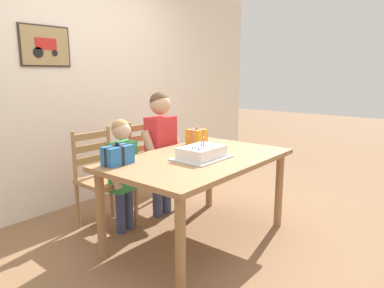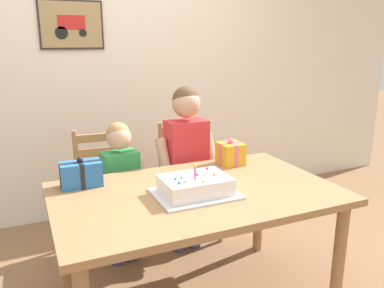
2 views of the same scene
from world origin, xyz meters
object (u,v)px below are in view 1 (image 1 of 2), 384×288
object	(u,v)px
dining_table	(199,167)
gift_box_red_large	(197,137)
chair_left	(103,178)
birthday_cake	(202,153)
gift_box_beside_cake	(118,155)
child_younger	(123,165)
chair_right	(154,164)
child_older	(161,142)

from	to	relation	value
dining_table	gift_box_red_large	distance (m)	0.57
gift_box_red_large	chair_left	bearing A→B (deg)	144.98
dining_table	birthday_cake	size ratio (longest dim) A/B	3.56
gift_box_beside_cake	child_younger	distance (m)	0.47
gift_box_red_large	child_younger	size ratio (longest dim) A/B	0.18
chair_right	dining_table	bearing A→B (deg)	-110.93
chair_left	chair_right	world-z (taller)	same
gift_box_beside_cake	child_older	bearing A→B (deg)	21.26
gift_box_red_large	gift_box_beside_cake	xyz separation A→B (m)	(-0.99, -0.02, -0.00)
dining_table	gift_box_beside_cake	distance (m)	0.68
child_older	child_younger	size ratio (longest dim) A/B	1.21
chair_left	child_younger	distance (m)	0.28
chair_right	child_younger	bearing A→B (deg)	-159.39
chair_left	child_older	bearing A→B (deg)	-22.77
chair_left	chair_right	bearing A→B (deg)	-0.01
birthday_cake	gift_box_beside_cake	world-z (taller)	birthday_cake
gift_box_red_large	child_older	distance (m)	0.36
dining_table	gift_box_red_large	world-z (taller)	gift_box_red_large
chair_right	birthday_cake	bearing A→B (deg)	-111.52
gift_box_red_large	chair_right	size ratio (longest dim) A/B	0.20
child_younger	chair_left	bearing A→B (deg)	103.31
gift_box_beside_cake	chair_right	world-z (taller)	chair_right
gift_box_beside_cake	chair_right	xyz separation A→B (m)	(0.91, 0.54, -0.35)
chair_left	child_older	size ratio (longest dim) A/B	0.74
child_older	child_younger	bearing A→B (deg)	179.94
gift_box_red_large	chair_left	distance (m)	0.97
gift_box_red_large	child_older	xyz separation A→B (m)	(-0.20, 0.29, -0.06)
birthday_cake	child_younger	size ratio (longest dim) A/B	0.43
chair_right	child_older	xyz separation A→B (m)	(-0.12, -0.23, 0.29)
child_older	birthday_cake	bearing A→B (deg)	-109.67
gift_box_red_large	gift_box_beside_cake	size ratio (longest dim) A/B	0.77
dining_table	gift_box_red_large	bearing A→B (deg)	40.03
chair_right	child_older	bearing A→B (deg)	-116.87
dining_table	chair_right	bearing A→B (deg)	69.07
child_older	gift_box_red_large	bearing A→B (deg)	-55.79
gift_box_beside_cake	chair_left	size ratio (longest dim) A/B	0.25
gift_box_red_large	chair_right	distance (m)	0.63
birthday_cake	chair_left	world-z (taller)	birthday_cake
birthday_cake	chair_right	size ratio (longest dim) A/B	0.48
dining_table	chair_right	distance (m)	0.95
dining_table	chair_left	distance (m)	0.95
gift_box_red_large	chair_right	xyz separation A→B (m)	(-0.08, 0.52, -0.35)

